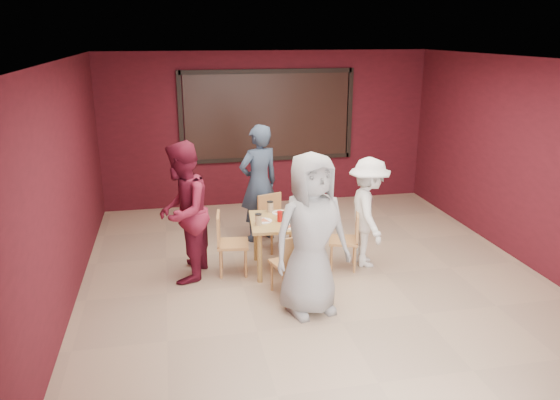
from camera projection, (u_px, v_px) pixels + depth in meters
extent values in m
plane|color=tan|center=(316.00, 280.00, 7.15)|extent=(7.00, 7.00, 0.00)
cube|color=black|center=(268.00, 116.00, 9.89)|extent=(3.00, 0.02, 1.50)
cube|color=tan|center=(285.00, 221.00, 7.27)|extent=(0.99, 0.99, 0.04)
cylinder|color=tan|center=(256.00, 238.00, 7.68)|extent=(0.07, 0.07, 0.68)
cylinder|color=tan|center=(307.00, 236.00, 7.76)|extent=(0.07, 0.07, 0.68)
cylinder|color=tan|center=(260.00, 258.00, 7.00)|extent=(0.07, 0.07, 0.68)
cylinder|color=tan|center=(315.00, 255.00, 7.07)|extent=(0.07, 0.07, 0.68)
cylinder|color=white|center=(289.00, 227.00, 7.00)|extent=(0.23, 0.23, 0.01)
cone|color=#D3914A|center=(289.00, 226.00, 6.99)|extent=(0.21, 0.21, 0.02)
cylinder|color=beige|center=(300.00, 224.00, 6.92)|extent=(0.09, 0.09, 0.14)
cylinder|color=black|center=(300.00, 218.00, 6.90)|extent=(0.09, 0.09, 0.01)
cylinder|color=white|center=(280.00, 213.00, 7.53)|extent=(0.23, 0.23, 0.01)
cone|color=#D3914A|center=(280.00, 212.00, 7.53)|extent=(0.21, 0.21, 0.02)
cylinder|color=beige|center=(270.00, 207.00, 7.57)|extent=(0.09, 0.09, 0.14)
cylinder|color=black|center=(270.00, 202.00, 7.55)|extent=(0.09, 0.09, 0.01)
cylinder|color=white|center=(263.00, 221.00, 7.21)|extent=(0.23, 0.23, 0.01)
cone|color=#D3914A|center=(263.00, 220.00, 7.20)|extent=(0.21, 0.21, 0.02)
cylinder|color=beige|center=(258.00, 220.00, 7.06)|extent=(0.09, 0.09, 0.14)
cylinder|color=black|center=(258.00, 214.00, 7.03)|extent=(0.09, 0.09, 0.01)
cylinder|color=white|center=(305.00, 218.00, 7.32)|extent=(0.23, 0.23, 0.01)
cone|color=#D3914A|center=(305.00, 217.00, 7.31)|extent=(0.21, 0.21, 0.02)
cylinder|color=beige|center=(309.00, 210.00, 7.43)|extent=(0.09, 0.09, 0.14)
cylinder|color=black|center=(310.00, 205.00, 7.41)|extent=(0.09, 0.09, 0.01)
cylinder|color=white|center=(291.00, 217.00, 7.24)|extent=(0.06, 0.06, 0.10)
cylinder|color=white|center=(287.00, 219.00, 7.19)|extent=(0.05, 0.05, 0.08)
cylinder|color=#B10D0C|center=(280.00, 216.00, 7.18)|extent=(0.07, 0.07, 0.15)
cube|color=black|center=(287.00, 216.00, 7.26)|extent=(0.13, 0.06, 0.11)
cube|color=tan|center=(289.00, 263.00, 6.68)|extent=(0.48, 0.48, 0.04)
cylinder|color=tan|center=(294.00, 272.00, 6.94)|extent=(0.03, 0.03, 0.38)
cylinder|color=tan|center=(272.00, 277.00, 6.81)|extent=(0.03, 0.03, 0.38)
cylinder|color=tan|center=(306.00, 281.00, 6.67)|extent=(0.03, 0.03, 0.38)
cylinder|color=tan|center=(284.00, 287.00, 6.54)|extent=(0.03, 0.03, 0.38)
cube|color=tan|center=(296.00, 252.00, 6.46)|extent=(0.39, 0.14, 0.37)
cube|color=tan|center=(276.00, 224.00, 8.05)|extent=(0.50, 0.50, 0.04)
cylinder|color=tan|center=(272.00, 242.00, 7.91)|extent=(0.03, 0.03, 0.38)
cylinder|color=tan|center=(290.00, 238.00, 8.06)|extent=(0.03, 0.03, 0.38)
cylinder|color=tan|center=(261.00, 236.00, 8.17)|extent=(0.03, 0.03, 0.38)
cylinder|color=tan|center=(279.00, 232.00, 8.32)|extent=(0.03, 0.03, 0.38)
cube|color=tan|center=(269.00, 206.00, 8.13)|extent=(0.38, 0.16, 0.37)
cube|color=tan|center=(233.00, 244.00, 7.24)|extent=(0.45, 0.45, 0.04)
cylinder|color=tan|center=(246.00, 264.00, 7.17)|extent=(0.03, 0.03, 0.40)
cylinder|color=tan|center=(245.00, 254.00, 7.48)|extent=(0.03, 0.03, 0.40)
cylinder|color=tan|center=(221.00, 264.00, 7.14)|extent=(0.03, 0.03, 0.40)
cylinder|color=tan|center=(221.00, 255.00, 7.45)|extent=(0.03, 0.03, 0.40)
cube|color=tan|center=(218.00, 228.00, 7.16)|extent=(0.08, 0.41, 0.39)
cube|color=tan|center=(343.00, 241.00, 7.42)|extent=(0.48, 0.48, 0.04)
cylinder|color=tan|center=(332.00, 250.00, 7.65)|extent=(0.03, 0.03, 0.38)
cylinder|color=tan|center=(331.00, 259.00, 7.35)|extent=(0.03, 0.03, 0.38)
cylinder|color=tan|center=(354.00, 251.00, 7.61)|extent=(0.03, 0.03, 0.38)
cylinder|color=tan|center=(355.00, 260.00, 7.32)|extent=(0.03, 0.03, 0.38)
cube|color=tan|center=(357.00, 226.00, 7.34)|extent=(0.15, 0.38, 0.37)
imported|color=#959595|center=(311.00, 235.00, 6.10)|extent=(1.03, 0.80, 1.89)
imported|color=#314057|center=(259.00, 183.00, 8.30)|extent=(0.77, 0.64, 1.81)
imported|color=maroon|center=(183.00, 212.00, 6.95)|extent=(0.92, 1.05, 1.82)
imported|color=white|center=(368.00, 212.00, 7.43)|extent=(0.67, 1.04, 1.52)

